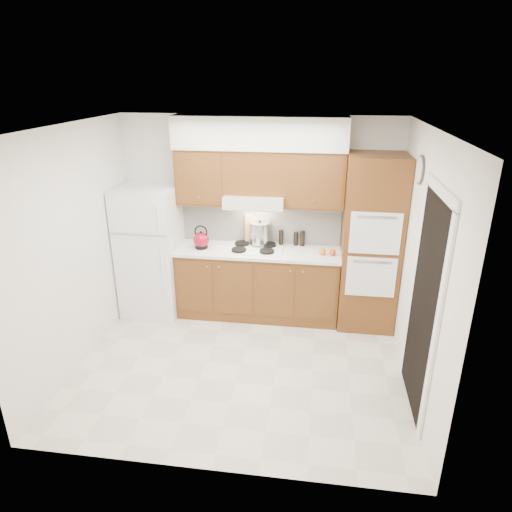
{
  "coord_description": "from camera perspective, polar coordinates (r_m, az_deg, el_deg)",
  "views": [
    {
      "loc": [
        0.77,
        -4.27,
        3.05
      ],
      "look_at": [
        0.11,
        0.45,
        1.15
      ],
      "focal_mm": 32.0,
      "sensor_mm": 36.0,
      "label": 1
    }
  ],
  "objects": [
    {
      "name": "wall_left",
      "position": [
        5.29,
        -21.65,
        0.79
      ],
      "size": [
        0.02,
        3.0,
        2.6
      ],
      "primitive_type": "cube",
      "color": "white",
      "rests_on": "floor"
    },
    {
      "name": "kettle",
      "position": [
        5.96,
        -6.86,
        1.99
      ],
      "size": [
        0.22,
        0.22,
        0.21
      ],
      "primitive_type": "sphere",
      "rotation": [
        0.0,
        0.0,
        -0.08
      ],
      "color": "maroon",
      "rests_on": "countertop"
    },
    {
      "name": "condiment_c",
      "position": [
        6.07,
        5.0,
        2.16
      ],
      "size": [
        0.08,
        0.08,
        0.18
      ],
      "primitive_type": "cylinder",
      "rotation": [
        0.0,
        0.0,
        0.28
      ],
      "color": "black",
      "rests_on": "countertop"
    },
    {
      "name": "doorway",
      "position": [
        4.52,
        20.22,
        -6.01
      ],
      "size": [
        0.02,
        0.9,
        2.1
      ],
      "primitive_type": "cube",
      "color": "black",
      "rests_on": "floor"
    },
    {
      "name": "wall_clock",
      "position": [
        5.01,
        19.87,
        10.1
      ],
      "size": [
        0.02,
        0.3,
        0.3
      ],
      "primitive_type": "cylinder",
      "rotation": [
        0.0,
        1.57,
        0.0
      ],
      "color": "#3F3833",
      "rests_on": "wall_right"
    },
    {
      "name": "cooktop",
      "position": [
        5.93,
        -0.23,
        0.93
      ],
      "size": [
        0.74,
        0.5,
        0.01
      ],
      "primitive_type": "cube",
      "color": "white",
      "rests_on": "countertop"
    },
    {
      "name": "orange_near",
      "position": [
        5.79,
        9.54,
        0.47
      ],
      "size": [
        0.1,
        0.1,
        0.08
      ],
      "primitive_type": "sphere",
      "rotation": [
        0.0,
        0.0,
        0.31
      ],
      "color": "#FF510D",
      "rests_on": "countertop"
    },
    {
      "name": "condiment_b",
      "position": [
        6.04,
        5.82,
        2.18
      ],
      "size": [
        0.08,
        0.08,
        0.2
      ],
      "primitive_type": "cylinder",
      "rotation": [
        0.0,
        0.0,
        -0.29
      ],
      "color": "black",
      "rests_on": "countertop"
    },
    {
      "name": "upper_cab_over_hood",
      "position": [
        5.78,
        -0.07,
        10.49
      ],
      "size": [
        0.75,
        0.33,
        0.55
      ],
      "primitive_type": "cube",
      "color": "brown",
      "rests_on": "range_hood"
    },
    {
      "name": "backsplash",
      "position": [
        6.09,
        0.6,
        4.23
      ],
      "size": [
        2.11,
        0.03,
        0.56
      ],
      "primitive_type": "cube",
      "color": "white",
      "rests_on": "countertop"
    },
    {
      "name": "condiment_a",
      "position": [
        6.03,
        3.16,
        2.29
      ],
      "size": [
        0.07,
        0.07,
        0.21
      ],
      "primitive_type": "cylinder",
      "rotation": [
        0.0,
        0.0,
        0.09
      ],
      "color": "black",
      "rests_on": "countertop"
    },
    {
      "name": "wall_back",
      "position": [
        6.08,
        0.39,
        5.0
      ],
      "size": [
        3.6,
        0.02,
        2.6
      ],
      "primitive_type": "cube",
      "color": "white",
      "rests_on": "floor"
    },
    {
      "name": "soffit",
      "position": [
        5.68,
        0.43,
        15.15
      ],
      "size": [
        2.13,
        0.36,
        0.4
      ],
      "primitive_type": "cube",
      "color": "silver",
      "rests_on": "wall_back"
    },
    {
      "name": "countertop",
      "position": [
        5.91,
        0.22,
        0.6
      ],
      "size": [
        2.13,
        0.62,
        0.04
      ],
      "primitive_type": "cube",
      "color": "white",
      "rests_on": "base_cabinets"
    },
    {
      "name": "fridge",
      "position": [
        6.23,
        -12.98,
        0.57
      ],
      "size": [
        0.75,
        0.72,
        1.72
      ],
      "primitive_type": "cube",
      "color": "white",
      "rests_on": "floor"
    },
    {
      "name": "range_hood",
      "position": [
        5.8,
        -0.15,
        6.98
      ],
      "size": [
        0.75,
        0.45,
        0.15
      ],
      "primitive_type": "cube",
      "color": "silver",
      "rests_on": "wall_back"
    },
    {
      "name": "floor",
      "position": [
        5.31,
        -1.86,
        -13.38
      ],
      "size": [
        3.6,
        3.6,
        0.0
      ],
      "primitive_type": "plane",
      "color": "beige",
      "rests_on": "ground"
    },
    {
      "name": "base_cabinets",
      "position": [
        6.11,
        0.23,
        -3.48
      ],
      "size": [
        2.11,
        0.6,
        0.9
      ],
      "primitive_type": "cube",
      "color": "brown",
      "rests_on": "floor"
    },
    {
      "name": "orange_far",
      "position": [
        5.78,
        8.28,
        0.55
      ],
      "size": [
        0.11,
        0.11,
        0.09
      ],
      "primitive_type": "sphere",
      "rotation": [
        0.0,
        0.0,
        -0.34
      ],
      "color": "orange",
      "rests_on": "countertop"
    },
    {
      "name": "cutting_board",
      "position": [
        6.09,
        0.06,
        3.43
      ],
      "size": [
        0.32,
        0.16,
        0.4
      ],
      "primitive_type": "cube",
      "rotation": [
        -0.21,
        0.0,
        0.21
      ],
      "color": "tan",
      "rests_on": "countertop"
    },
    {
      "name": "stock_pot",
      "position": [
        6.01,
        0.47,
        2.9
      ],
      "size": [
        0.31,
        0.31,
        0.28
      ],
      "primitive_type": "cylinder",
      "rotation": [
        0.0,
        0.0,
        0.15
      ],
      "color": "#A9AAAE",
      "rests_on": "cooktop"
    },
    {
      "name": "oven_cabinet",
      "position": [
        5.83,
        14.13,
        1.48
      ],
      "size": [
        0.7,
        0.65,
        2.2
      ],
      "primitive_type": "cube",
      "color": "brown",
      "rests_on": "floor"
    },
    {
      "name": "wall_right",
      "position": [
        4.73,
        19.96,
        -1.37
      ],
      "size": [
        0.02,
        3.0,
        2.6
      ],
      "primitive_type": "cube",
      "color": "white",
      "rests_on": "floor"
    },
    {
      "name": "upper_cab_right",
      "position": [
        5.74,
        7.37,
        9.47
      ],
      "size": [
        0.73,
        0.33,
        0.7
      ],
      "primitive_type": "cube",
      "color": "brown",
      "rests_on": "wall_back"
    },
    {
      "name": "upper_cab_left",
      "position": [
        5.93,
        -6.79,
        9.88
      ],
      "size": [
        0.63,
        0.33,
        0.7
      ],
      "primitive_type": "cube",
      "color": "brown",
      "rests_on": "wall_back"
    },
    {
      "name": "ceiling",
      "position": [
        4.37,
        -2.29,
        15.78
      ],
      "size": [
        3.6,
        3.6,
        0.0
      ],
      "primitive_type": "plane",
      "color": "white",
      "rests_on": "wall_back"
    }
  ]
}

